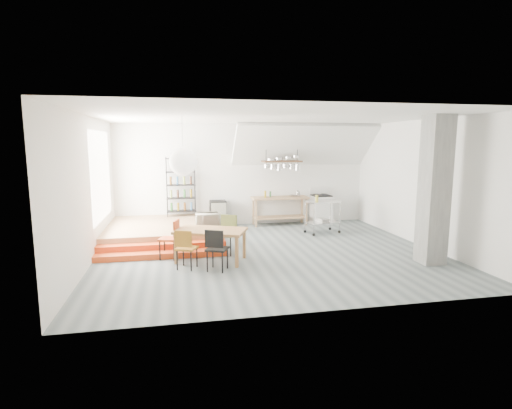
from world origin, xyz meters
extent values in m
plane|color=#566063|center=(0.00, 0.00, 0.00)|extent=(8.00, 8.00, 0.00)
cube|color=silver|center=(0.00, 3.50, 1.60)|extent=(8.00, 0.04, 3.20)
cube|color=silver|center=(-4.00, 0.00, 1.60)|extent=(0.04, 7.00, 3.20)
cube|color=silver|center=(4.00, 0.00, 1.60)|extent=(0.04, 7.00, 3.20)
cube|color=white|center=(0.00, 0.00, 3.20)|extent=(8.00, 7.00, 0.02)
cube|color=white|center=(1.80, 2.90, 2.55)|extent=(4.40, 1.44, 1.32)
cube|color=white|center=(-3.98, 1.50, 1.80)|extent=(0.02, 2.50, 2.20)
cube|color=#9C714E|center=(-2.50, 2.00, 0.20)|extent=(3.00, 3.00, 0.40)
cube|color=#D44619|center=(-2.50, 0.05, 0.07)|extent=(3.00, 0.35, 0.13)
cube|color=#D44619|center=(-2.50, 0.40, 0.13)|extent=(3.00, 0.35, 0.27)
cube|color=slate|center=(3.30, -1.50, 1.60)|extent=(0.50, 0.50, 3.20)
cube|color=#9C714E|center=(1.10, 3.15, 0.88)|extent=(1.80, 0.60, 0.06)
cube|color=#9C714E|center=(1.10, 3.15, 0.25)|extent=(1.70, 0.55, 0.04)
cube|color=#9C714E|center=(1.92, 3.37, 0.43)|extent=(0.06, 0.06, 0.86)
cube|color=#9C714E|center=(0.28, 3.37, 0.43)|extent=(0.06, 0.06, 0.86)
cube|color=#9C714E|center=(1.92, 2.93, 0.43)|extent=(0.06, 0.06, 0.86)
cube|color=#9C714E|center=(0.28, 2.93, 0.43)|extent=(0.06, 0.06, 0.86)
cube|color=white|center=(2.50, 3.15, 0.45)|extent=(0.60, 0.60, 0.90)
cube|color=black|center=(2.50, 3.15, 0.92)|extent=(0.58, 0.58, 0.03)
cube|color=white|center=(2.50, 3.43, 1.05)|extent=(0.60, 0.05, 0.25)
cylinder|color=black|center=(2.64, 3.29, 0.94)|extent=(0.18, 0.18, 0.02)
cylinder|color=black|center=(2.36, 3.29, 0.94)|extent=(0.18, 0.18, 0.02)
cylinder|color=black|center=(2.64, 3.01, 0.94)|extent=(0.18, 0.18, 0.02)
cylinder|color=black|center=(2.36, 3.01, 0.94)|extent=(0.18, 0.18, 0.02)
cube|color=#45291B|center=(1.10, 2.95, 2.05)|extent=(1.20, 0.50, 0.05)
cylinder|color=black|center=(0.60, 2.95, 2.62)|extent=(0.02, 0.02, 1.15)
cylinder|color=black|center=(1.60, 2.95, 2.62)|extent=(0.02, 0.02, 1.15)
cylinder|color=silver|center=(0.60, 2.90, 1.91)|extent=(0.16, 0.16, 0.12)
cylinder|color=silver|center=(0.80, 2.90, 1.89)|extent=(0.20, 0.20, 0.16)
cylinder|color=silver|center=(1.00, 2.90, 1.87)|extent=(0.16, 0.16, 0.20)
cylinder|color=silver|center=(1.20, 2.90, 1.91)|extent=(0.20, 0.20, 0.12)
cylinder|color=silver|center=(1.40, 2.90, 1.89)|extent=(0.16, 0.16, 0.16)
cylinder|color=silver|center=(1.60, 2.90, 1.87)|extent=(0.20, 0.20, 0.20)
cylinder|color=black|center=(-1.58, 3.38, 1.30)|extent=(0.02, 0.02, 1.80)
cylinder|color=black|center=(-2.42, 3.38, 1.30)|extent=(0.02, 0.02, 1.80)
cylinder|color=black|center=(-1.58, 3.02, 1.30)|extent=(0.02, 0.02, 1.80)
cylinder|color=black|center=(-2.42, 3.02, 1.30)|extent=(0.02, 0.02, 1.80)
cube|color=black|center=(-2.00, 3.20, 0.55)|extent=(0.88, 0.38, 0.02)
cube|color=black|center=(-2.00, 3.20, 0.95)|extent=(0.88, 0.38, 0.02)
cube|color=black|center=(-2.00, 3.20, 1.35)|extent=(0.88, 0.38, 0.02)
cube|color=black|center=(-2.00, 3.20, 1.75)|extent=(0.88, 0.38, 0.02)
cube|color=black|center=(-2.00, 3.20, 2.15)|extent=(0.88, 0.38, 0.03)
cylinder|color=#33762F|center=(-2.00, 3.20, 0.69)|extent=(0.07, 0.07, 0.24)
cylinder|color=olive|center=(-2.00, 3.20, 1.09)|extent=(0.07, 0.07, 0.24)
cylinder|color=brown|center=(-2.00, 3.20, 1.49)|extent=(0.07, 0.07, 0.24)
cube|color=#9C714E|center=(-1.40, 0.75, 0.55)|extent=(0.60, 0.40, 0.03)
cylinder|color=black|center=(-1.13, 0.92, 0.47)|extent=(0.02, 0.02, 0.13)
cylinder|color=black|center=(-1.67, 0.92, 0.47)|extent=(0.02, 0.02, 0.13)
cylinder|color=black|center=(-1.13, 0.58, 0.47)|extent=(0.02, 0.02, 0.13)
cylinder|color=black|center=(-1.67, 0.58, 0.47)|extent=(0.02, 0.02, 0.13)
sphere|color=white|center=(-1.98, -0.21, 2.20)|extent=(0.60, 0.60, 0.60)
cube|color=olive|center=(-1.42, -0.43, 0.69)|extent=(1.72, 1.36, 0.06)
cube|color=olive|center=(-0.65, -0.36, 0.33)|extent=(0.09, 0.09, 0.66)
cube|color=olive|center=(-1.91, 0.16, 0.33)|extent=(0.09, 0.09, 0.66)
cube|color=olive|center=(-0.93, -1.02, 0.33)|extent=(0.09, 0.09, 0.66)
cube|color=olive|center=(-2.19, -0.51, 0.33)|extent=(0.09, 0.09, 0.66)
cube|color=#A2681B|center=(-1.96, -0.88, 0.44)|extent=(0.52, 0.52, 0.04)
cube|color=#A2681B|center=(-2.03, -1.03, 0.68)|extent=(0.35, 0.19, 0.34)
cylinder|color=black|center=(-2.17, -0.95, 0.21)|extent=(0.03, 0.03, 0.43)
cylinder|color=black|center=(-1.89, -1.08, 0.21)|extent=(0.03, 0.03, 0.43)
cylinder|color=black|center=(-2.03, -0.67, 0.21)|extent=(0.03, 0.03, 0.43)
cylinder|color=black|center=(-1.75, -0.80, 0.21)|extent=(0.03, 0.03, 0.43)
cube|color=black|center=(-1.35, -1.13, 0.46)|extent=(0.54, 0.54, 0.04)
cube|color=black|center=(-1.43, -1.29, 0.71)|extent=(0.36, 0.20, 0.35)
cylinder|color=black|center=(-1.56, -1.20, 0.22)|extent=(0.03, 0.03, 0.45)
cylinder|color=black|center=(-1.27, -1.34, 0.22)|extent=(0.03, 0.03, 0.45)
cylinder|color=black|center=(-1.42, -0.91, 0.22)|extent=(0.03, 0.03, 0.45)
cylinder|color=black|center=(-1.13, -1.05, 0.22)|extent=(0.03, 0.03, 0.45)
cube|color=#5C6630|center=(-1.01, 0.06, 0.47)|extent=(0.57, 0.57, 0.04)
cube|color=#5C6630|center=(-0.92, 0.23, 0.73)|extent=(0.37, 0.22, 0.37)
cylinder|color=black|center=(-0.79, 0.13, 0.23)|extent=(0.03, 0.03, 0.46)
cylinder|color=black|center=(-1.08, 0.29, 0.23)|extent=(0.03, 0.03, 0.46)
cylinder|color=black|center=(-0.94, -0.16, 0.23)|extent=(0.03, 0.03, 0.46)
cylinder|color=black|center=(-1.24, -0.01, 0.23)|extent=(0.03, 0.03, 0.46)
cube|color=#C4461C|center=(-2.34, -0.06, 0.46)|extent=(0.51, 0.51, 0.04)
cube|color=#C4461C|center=(-2.16, -0.11, 0.72)|extent=(0.15, 0.38, 0.36)
cylinder|color=black|center=(-2.23, -0.26, 0.23)|extent=(0.03, 0.03, 0.45)
cylinder|color=black|center=(-2.13, 0.05, 0.23)|extent=(0.03, 0.03, 0.45)
cylinder|color=black|center=(-2.54, -0.17, 0.23)|extent=(0.03, 0.03, 0.45)
cylinder|color=black|center=(-2.45, 0.15, 0.23)|extent=(0.03, 0.03, 0.45)
cube|color=silver|center=(2.02, 1.75, 0.93)|extent=(1.06, 0.75, 0.04)
cube|color=silver|center=(2.02, 1.75, 0.32)|extent=(1.06, 0.75, 0.03)
cylinder|color=silver|center=(2.40, 2.08, 0.48)|extent=(0.03, 0.03, 0.91)
sphere|color=black|center=(2.40, 2.08, 0.04)|extent=(0.08, 0.08, 0.08)
cylinder|color=silver|center=(1.53, 1.87, 0.48)|extent=(0.03, 0.03, 0.91)
sphere|color=black|center=(1.53, 1.87, 0.04)|extent=(0.08, 0.08, 0.08)
cylinder|color=silver|center=(2.51, 1.63, 0.48)|extent=(0.03, 0.03, 0.91)
sphere|color=black|center=(2.51, 1.63, 0.04)|extent=(0.08, 0.08, 0.08)
cylinder|color=silver|center=(1.65, 1.42, 0.48)|extent=(0.03, 0.03, 0.91)
sphere|color=black|center=(1.65, 1.42, 0.04)|extent=(0.08, 0.08, 0.08)
cube|color=black|center=(-0.88, 3.20, 0.42)|extent=(0.49, 0.49, 0.83)
imported|color=beige|center=(-1.40, 0.75, 0.72)|extent=(0.58, 0.40, 0.31)
imported|color=silver|center=(1.51, 3.10, 0.94)|extent=(0.30, 0.30, 0.06)
camera|label=1|loc=(-2.13, -9.09, 2.60)|focal=28.00mm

